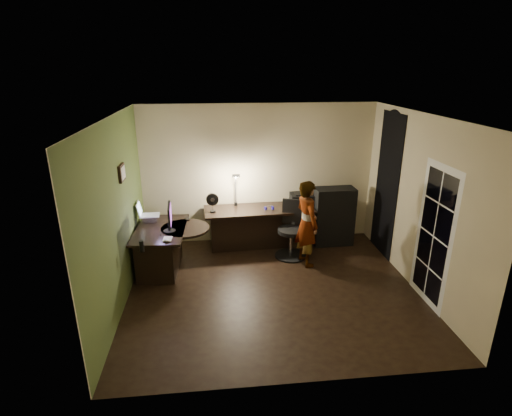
{
  "coord_description": "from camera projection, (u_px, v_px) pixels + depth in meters",
  "views": [
    {
      "loc": [
        -0.86,
        -5.47,
        3.36
      ],
      "look_at": [
        -0.15,
        1.05,
        1.0
      ],
      "focal_mm": 28.0,
      "sensor_mm": 36.0,
      "label": 1
    }
  ],
  "objects": [
    {
      "name": "notepad",
      "position": [
        167.0,
        239.0,
        6.27
      ],
      "size": [
        0.14,
        0.19,
        0.01
      ],
      "primitive_type": "cube",
      "rotation": [
        0.0,
        0.0,
        -0.04
      ],
      "color": "silver",
      "rests_on": "desk_left"
    },
    {
      "name": "desk_left",
      "position": [
        162.0,
        249.0,
        6.83
      ],
      "size": [
        0.88,
        1.37,
        0.77
      ],
      "primitive_type": "cube",
      "rotation": [
        0.0,
        0.0,
        -0.05
      ],
      "color": "black",
      "rests_on": "floor"
    },
    {
      "name": "arched_doorway",
      "position": [
        387.0,
        186.0,
        7.2
      ],
      "size": [
        0.01,
        0.9,
        2.6
      ],
      "primitive_type": "cube",
      "color": "black",
      "rests_on": "floor"
    },
    {
      "name": "speaker",
      "position": [
        142.0,
        246.0,
        5.82
      ],
      "size": [
        0.09,
        0.09,
        0.17
      ],
      "primitive_type": "cylinder",
      "rotation": [
        0.0,
        0.0,
        -0.38
      ],
      "color": "black",
      "rests_on": "desk_left"
    },
    {
      "name": "pen",
      "position": [
        161.0,
        234.0,
        6.44
      ],
      "size": [
        0.04,
        0.14,
        0.01
      ],
      "primitive_type": "cube",
      "rotation": [
        0.0,
        0.0,
        0.21
      ],
      "color": "black",
      "rests_on": "desk_left"
    },
    {
      "name": "person",
      "position": [
        307.0,
        224.0,
        6.9
      ],
      "size": [
        0.51,
        0.63,
        1.54
      ],
      "primitive_type": "imported",
      "rotation": [
        0.0,
        0.0,
        1.86
      ],
      "color": "#D8A88C",
      "rests_on": "floor"
    },
    {
      "name": "wall_left",
      "position": [
        117.0,
        215.0,
        5.65
      ],
      "size": [
        0.01,
        4.0,
        2.7
      ],
      "primitive_type": "cube",
      "color": "#C7B991",
      "rests_on": "floor"
    },
    {
      "name": "office_chair",
      "position": [
        291.0,
        230.0,
        7.25
      ],
      "size": [
        0.75,
        0.75,
        1.04
      ],
      "primitive_type": "cube",
      "rotation": [
        0.0,
        0.0,
        -0.35
      ],
      "color": "black",
      "rests_on": "floor"
    },
    {
      "name": "desk_fan",
      "position": [
        212.0,
        202.0,
        7.35
      ],
      "size": [
        0.25,
        0.16,
        0.35
      ],
      "primitive_type": "cube",
      "rotation": [
        0.0,
        0.0,
        0.16
      ],
      "color": "black",
      "rests_on": "desk_right"
    },
    {
      "name": "desk_right",
      "position": [
        259.0,
        227.0,
        7.73
      ],
      "size": [
        2.11,
        0.83,
        0.78
      ],
      "primitive_type": "cube",
      "rotation": [
        0.0,
        0.0,
        0.05
      ],
      "color": "black",
      "rests_on": "floor"
    },
    {
      "name": "phone",
      "position": [
        188.0,
        219.0,
        7.09
      ],
      "size": [
        0.12,
        0.15,
        0.01
      ],
      "primitive_type": "cube",
      "rotation": [
        0.0,
        0.0,
        0.43
      ],
      "color": "black",
      "rests_on": "desk_left"
    },
    {
      "name": "wall_front",
      "position": [
        304.0,
        277.0,
        4.01
      ],
      "size": [
        4.5,
        0.01,
        2.7
      ],
      "primitive_type": "cube",
      "color": "#C7B991",
      "rests_on": "floor"
    },
    {
      "name": "printer",
      "position": [
        303.0,
        198.0,
        7.81
      ],
      "size": [
        0.49,
        0.38,
        0.21
      ],
      "primitive_type": "cube",
      "rotation": [
        0.0,
        0.0,
        -0.03
      ],
      "color": "black",
      "rests_on": "desk_right"
    },
    {
      "name": "floor",
      "position": [
        272.0,
        289.0,
        6.34
      ],
      "size": [
        4.5,
        4.0,
        0.01
      ],
      "primitive_type": "cube",
      "color": "black",
      "rests_on": "ground"
    },
    {
      "name": "monitor",
      "position": [
        169.0,
        222.0,
        6.51
      ],
      "size": [
        0.14,
        0.5,
        0.33
      ],
      "primitive_type": "cube",
      "rotation": [
        0.0,
        0.0,
        0.07
      ],
      "color": "black",
      "rests_on": "desk_left"
    },
    {
      "name": "ceiling",
      "position": [
        275.0,
        116.0,
        5.42
      ],
      "size": [
        4.5,
        4.0,
        0.01
      ],
      "primitive_type": "cube",
      "color": "silver",
      "rests_on": "floor"
    },
    {
      "name": "mouse",
      "position": [
        166.0,
        240.0,
        6.19
      ],
      "size": [
        0.07,
        0.1,
        0.04
      ],
      "primitive_type": "ellipsoid",
      "rotation": [
        0.0,
        0.0,
        -0.09
      ],
      "color": "silver",
      "rests_on": "desk_left"
    },
    {
      "name": "cabinet",
      "position": [
        333.0,
        216.0,
        7.78
      ],
      "size": [
        0.77,
        0.4,
        1.14
      ],
      "primitive_type": "cube",
      "rotation": [
        0.0,
        0.0,
        0.02
      ],
      "color": "black",
      "rests_on": "floor"
    },
    {
      "name": "wall_right",
      "position": [
        419.0,
        204.0,
        6.11
      ],
      "size": [
        0.01,
        4.0,
        2.7
      ],
      "primitive_type": "cube",
      "color": "#C7B991",
      "rests_on": "floor"
    },
    {
      "name": "wall_back",
      "position": [
        258.0,
        174.0,
        7.76
      ],
      "size": [
        4.5,
        0.01,
        2.7
      ],
      "primitive_type": "cube",
      "color": "#C7B991",
      "rests_on": "floor"
    },
    {
      "name": "french_door",
      "position": [
        434.0,
        236.0,
        5.7
      ],
      "size": [
        0.02,
        0.92,
        2.1
      ],
      "primitive_type": "cube",
      "color": "white",
      "rests_on": "floor"
    },
    {
      "name": "headphones",
      "position": [
        269.0,
        208.0,
        7.48
      ],
      "size": [
        0.18,
        0.12,
        0.08
      ],
      "primitive_type": "cube",
      "rotation": [
        0.0,
        0.0,
        0.3
      ],
      "color": "navy",
      "rests_on": "desk_right"
    },
    {
      "name": "green_wall_overlay",
      "position": [
        118.0,
        215.0,
        5.66
      ],
      "size": [
        0.0,
        4.0,
        2.7
      ],
      "primitive_type": "cube",
      "color": "#485B28",
      "rests_on": "floor"
    },
    {
      "name": "desk_lamp",
      "position": [
        236.0,
        187.0,
        7.61
      ],
      "size": [
        0.29,
        0.37,
        0.73
      ],
      "primitive_type": "cube",
      "rotation": [
        0.0,
        0.0,
        0.41
      ],
      "color": "black",
      "rests_on": "desk_right"
    },
    {
      "name": "framed_picture",
      "position": [
        122.0,
        173.0,
        5.91
      ],
      "size": [
        0.04,
        0.3,
        0.25
      ],
      "primitive_type": "cube",
      "color": "black",
      "rests_on": "wall_left"
    },
    {
      "name": "laptop_stand",
      "position": [
        150.0,
        218.0,
        6.99
      ],
      "size": [
        0.24,
        0.21,
        0.1
      ],
      "primitive_type": "cube",
      "rotation": [
        0.0,
        0.0,
        0.04
      ],
      "color": "silver",
      "rests_on": "desk_left"
    },
    {
      "name": "laptop",
      "position": [
        149.0,
        209.0,
        6.93
      ],
      "size": [
        0.37,
        0.35,
        0.24
      ],
      "primitive_type": "cube",
      "rotation": [
        0.0,
        0.0,
        0.06
      ],
      "color": "silver",
      "rests_on": "laptop_stand"
    }
  ]
}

